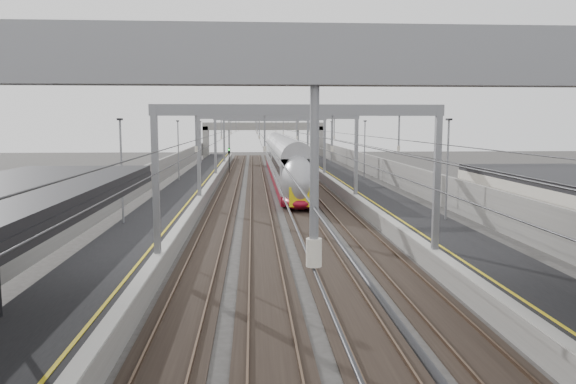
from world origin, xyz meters
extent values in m
cube|color=black|center=(-8.00, 45.00, 0.50)|extent=(4.00, 120.00, 1.00)
cube|color=black|center=(8.00, 45.00, 0.50)|extent=(4.00, 120.00, 1.00)
cube|color=black|center=(-4.50, 45.00, 0.04)|extent=(2.40, 140.00, 0.08)
cube|color=brown|center=(-5.22, 45.00, 0.13)|extent=(0.07, 140.00, 0.14)
cube|color=brown|center=(-3.78, 45.00, 0.13)|extent=(0.07, 140.00, 0.14)
cube|color=black|center=(-1.50, 45.00, 0.04)|extent=(2.40, 140.00, 0.08)
cube|color=brown|center=(-2.22, 45.00, 0.13)|extent=(0.07, 140.00, 0.14)
cube|color=brown|center=(-0.78, 45.00, 0.13)|extent=(0.07, 140.00, 0.14)
cube|color=black|center=(1.50, 45.00, 0.04)|extent=(2.40, 140.00, 0.08)
cube|color=brown|center=(0.78, 45.00, 0.13)|extent=(0.07, 140.00, 0.14)
cube|color=brown|center=(2.22, 45.00, 0.13)|extent=(0.07, 140.00, 0.14)
cube|color=black|center=(4.50, 45.00, 0.04)|extent=(2.40, 140.00, 0.08)
cube|color=brown|center=(3.78, 45.00, 0.13)|extent=(0.07, 140.00, 0.14)
cube|color=brown|center=(5.22, 45.00, 0.13)|extent=(0.07, 140.00, 0.14)
cube|color=gray|center=(0.00, 2.00, 7.35)|extent=(13.00, 0.25, 0.50)
cube|color=gray|center=(-6.30, 22.00, 4.30)|extent=(0.28, 0.28, 6.60)
cube|color=gray|center=(6.30, 22.00, 4.30)|extent=(0.28, 0.28, 6.60)
cube|color=gray|center=(0.00, 22.00, 7.35)|extent=(13.00, 0.25, 0.50)
cube|color=gray|center=(-6.30, 42.00, 4.30)|extent=(0.28, 0.28, 6.60)
cube|color=gray|center=(6.30, 42.00, 4.30)|extent=(0.28, 0.28, 6.60)
cube|color=gray|center=(0.00, 42.00, 7.35)|extent=(13.00, 0.25, 0.50)
cube|color=gray|center=(-6.30, 62.00, 4.30)|extent=(0.28, 0.28, 6.60)
cube|color=gray|center=(6.30, 62.00, 4.30)|extent=(0.28, 0.28, 6.60)
cube|color=gray|center=(0.00, 62.00, 7.35)|extent=(13.00, 0.25, 0.50)
cube|color=gray|center=(-6.30, 82.00, 4.30)|extent=(0.28, 0.28, 6.60)
cube|color=gray|center=(6.30, 82.00, 4.30)|extent=(0.28, 0.28, 6.60)
cube|color=gray|center=(0.00, 82.00, 7.35)|extent=(13.00, 0.25, 0.50)
cube|color=gray|center=(-6.30, 100.00, 4.30)|extent=(0.28, 0.28, 6.60)
cube|color=gray|center=(6.30, 100.00, 4.30)|extent=(0.28, 0.28, 6.60)
cube|color=gray|center=(0.00, 100.00, 7.35)|extent=(13.00, 0.25, 0.50)
cylinder|color=#262628|center=(-4.50, 50.00, 5.50)|extent=(0.03, 140.00, 0.03)
cylinder|color=#262628|center=(-1.50, 50.00, 5.50)|extent=(0.03, 140.00, 0.03)
cylinder|color=#262628|center=(1.50, 50.00, 5.50)|extent=(0.03, 140.00, 0.03)
cylinder|color=#262628|center=(4.50, 50.00, 5.50)|extent=(0.03, 140.00, 0.03)
cube|color=gray|center=(0.00, 100.00, 6.20)|extent=(22.00, 2.20, 1.40)
cube|color=gray|center=(-10.50, 100.00, 3.10)|extent=(1.00, 2.20, 6.20)
cube|color=gray|center=(10.50, 100.00, 3.10)|extent=(1.00, 2.20, 6.20)
cube|color=gray|center=(-11.20, 45.00, 1.60)|extent=(0.30, 120.00, 3.20)
cube|color=gray|center=(11.20, 45.00, 1.60)|extent=(0.30, 120.00, 3.20)
cube|color=maroon|center=(1.50, 52.33, 0.60)|extent=(2.69, 22.91, 0.80)
cube|color=#96969B|center=(1.50, 52.33, 2.49)|extent=(2.69, 22.91, 2.99)
cube|color=black|center=(1.50, 44.31, 0.28)|extent=(1.99, 2.39, 0.50)
cube|color=maroon|center=(1.50, 75.64, 0.60)|extent=(2.69, 22.91, 0.80)
cube|color=#96969B|center=(1.50, 75.64, 2.49)|extent=(2.69, 22.91, 2.99)
cube|color=black|center=(1.50, 67.62, 0.28)|extent=(1.99, 2.39, 0.50)
ellipsoid|color=#96969B|center=(1.50, 40.68, 2.19)|extent=(2.69, 5.18, 4.18)
cube|color=yellow|center=(1.50, 38.54, 1.30)|extent=(1.69, 0.12, 1.49)
cube|color=black|center=(1.50, 38.99, 2.79)|extent=(1.59, 0.57, 0.94)
cylinder|color=black|center=(-5.20, 72.75, 1.50)|extent=(0.12, 0.12, 3.00)
cube|color=black|center=(-5.20, 72.75, 3.10)|extent=(0.32, 0.22, 0.75)
sphere|color=#0CE526|center=(-5.20, 72.62, 3.25)|extent=(0.16, 0.16, 0.16)
cylinder|color=black|center=(3.20, 72.67, 1.50)|extent=(0.12, 0.12, 3.00)
cube|color=black|center=(3.20, 72.67, 3.10)|extent=(0.32, 0.22, 0.75)
sphere|color=red|center=(3.20, 72.54, 3.25)|extent=(0.16, 0.16, 0.16)
cylinder|color=black|center=(5.40, 67.03, 1.50)|extent=(0.12, 0.12, 3.00)
cube|color=black|center=(5.40, 67.03, 3.10)|extent=(0.32, 0.22, 0.75)
sphere|color=red|center=(5.40, 66.90, 3.25)|extent=(0.16, 0.16, 0.16)
camera|label=1|loc=(-2.03, -2.82, 6.78)|focal=35.00mm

